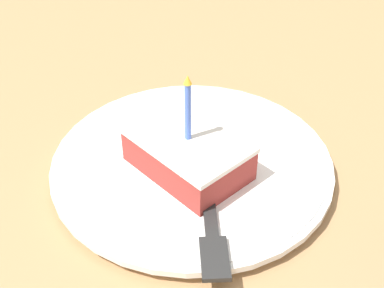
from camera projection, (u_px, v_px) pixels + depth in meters
ground_plane at (203, 199)px, 0.56m from camera, size 2.40×2.40×0.04m
plate at (192, 164)px, 0.56m from camera, size 0.29×0.29×0.02m
cake_slice at (188, 153)px, 0.53m from camera, size 0.08×0.12×0.11m
fork at (210, 212)px, 0.49m from camera, size 0.13×0.15×0.00m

